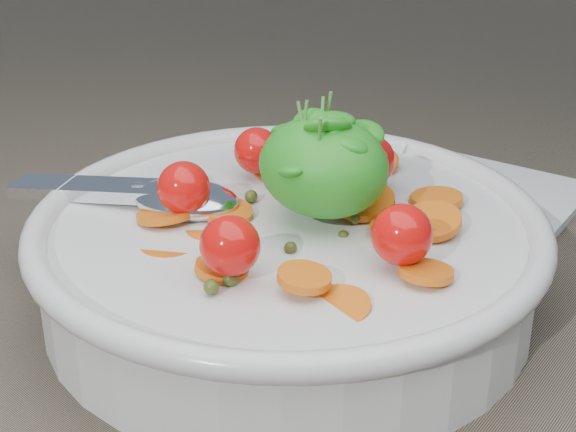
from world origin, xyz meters
The scene contains 3 objects.
ground centered at (0.00, 0.00, 0.00)m, with size 6.00×6.00×0.00m, color #706350.
bowl centered at (-0.03, -0.01, 0.04)m, with size 0.33×0.30×0.13m.
napkin centered at (-0.02, 0.18, 0.00)m, with size 0.18×0.16×0.01m, color white.
Camera 1 is at (0.23, -0.38, 0.28)m, focal length 55.00 mm.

